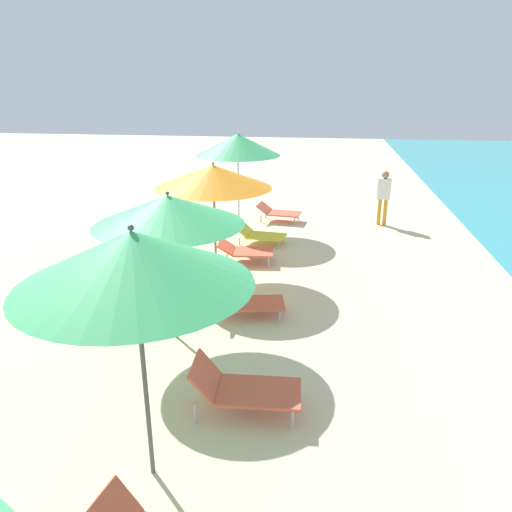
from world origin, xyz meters
The scene contains 11 objects.
umbrella_third centered at (0.47, 6.23, 2.50)m, with size 2.25×2.25×2.83m.
lounger_third_shoreside centered at (1.27, 7.41, 0.35)m, with size 1.42×0.75×0.70m.
umbrella_fourth centered at (-0.16, 9.14, 2.19)m, with size 2.35×2.35×2.49m.
lounger_fourth_shoreside centered at (0.85, 10.08, 0.30)m, with size 1.42×0.88×0.61m.
umbrella_fifth centered at (-0.10, 11.92, 2.20)m, with size 2.44×2.44×2.50m.
lounger_fifth_shoreside centered at (0.39, 12.84, 0.29)m, with size 1.35×0.80×0.51m.
umbrella_farthest centered at (-0.21, 15.37, 2.43)m, with size 2.33×2.33×2.78m.
lounger_farthest_shoreside centered at (0.81, 16.50, 0.29)m, with size 1.37×0.82×0.53m.
lounger_farthest_inland centered at (0.55, 14.29, 0.26)m, with size 1.35×0.81×0.52m.
person_walking_near centered at (3.90, 16.54, 0.98)m, with size 0.40×0.29×1.62m.
cooler_box centered at (-1.90, 13.56, 0.15)m, with size 0.43×0.56×0.30m.
Camera 1 is at (2.18, 2.27, 4.04)m, focal length 33.79 mm.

